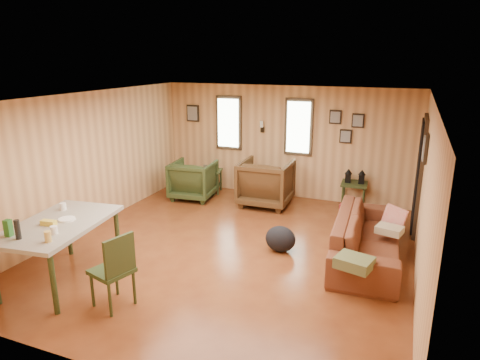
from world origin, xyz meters
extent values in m
cube|color=brown|center=(0.00, 0.00, -0.01)|extent=(5.50, 6.00, 0.02)
cube|color=#997C5B|center=(0.00, 0.00, 2.41)|extent=(5.50, 6.00, 0.02)
cube|color=tan|center=(0.00, 3.01, 1.20)|extent=(5.50, 0.02, 2.40)
cube|color=tan|center=(0.00, -3.01, 1.20)|extent=(5.50, 0.02, 2.40)
cube|color=tan|center=(-2.76, 0.00, 1.20)|extent=(0.02, 6.00, 2.40)
cube|color=tan|center=(2.76, 0.00, 1.20)|extent=(0.02, 6.00, 2.40)
cube|color=black|center=(-1.30, 2.97, 1.55)|extent=(0.60, 0.05, 1.20)
cube|color=#E0F2D1|center=(-1.30, 2.93, 1.55)|extent=(0.48, 0.04, 1.06)
cube|color=black|center=(0.30, 2.97, 1.55)|extent=(0.60, 0.05, 1.20)
cube|color=#E0F2D1|center=(0.30, 2.93, 1.55)|extent=(0.48, 0.04, 1.06)
cube|color=black|center=(-0.50, 2.95, 1.45)|extent=(0.07, 0.05, 0.12)
cylinder|color=silver|center=(-0.50, 2.89, 1.58)|extent=(0.07, 0.07, 0.14)
cube|color=black|center=(2.72, 1.95, 1.00)|extent=(0.06, 1.00, 2.05)
cube|color=black|center=(2.68, 1.95, 1.00)|extent=(0.04, 0.82, 1.90)
cube|color=black|center=(1.05, 2.97, 1.80)|extent=(0.24, 0.04, 0.28)
cube|color=#9E998C|center=(1.05, 2.94, 1.80)|extent=(0.19, 0.02, 0.22)
cube|color=black|center=(1.50, 2.97, 1.75)|extent=(0.24, 0.04, 0.28)
cube|color=#9E998C|center=(1.50, 2.94, 1.75)|extent=(0.19, 0.02, 0.22)
cube|color=black|center=(1.28, 2.97, 1.42)|extent=(0.24, 0.04, 0.28)
cube|color=#9E998C|center=(1.28, 2.94, 1.42)|extent=(0.19, 0.02, 0.22)
cube|color=black|center=(-2.20, 2.97, 1.72)|extent=(0.30, 0.04, 0.38)
cube|color=#9E998C|center=(-2.20, 2.94, 1.72)|extent=(0.24, 0.02, 0.31)
cube|color=black|center=(2.72, 0.85, 1.70)|extent=(0.04, 0.34, 0.42)
cube|color=#9E998C|center=(2.69, 0.85, 1.70)|extent=(0.02, 0.27, 0.34)
imported|color=brown|center=(2.05, 0.49, 0.47)|extent=(0.81, 2.42, 0.93)
imported|color=#452B14|center=(-0.16, 2.24, 0.52)|extent=(1.04, 0.98, 1.04)
imported|color=#2E3B1B|center=(-1.76, 2.08, 0.45)|extent=(0.96, 0.92, 0.90)
cube|color=#303C1B|center=(-1.61, 2.59, 0.50)|extent=(0.59, 0.56, 0.04)
cube|color=#303C1B|center=(-1.61, 2.59, 0.16)|extent=(0.54, 0.50, 0.03)
cylinder|color=#303C1B|center=(-1.77, 2.37, 0.25)|extent=(0.04, 0.04, 0.49)
cylinder|color=#303C1B|center=(-1.36, 2.46, 0.25)|extent=(0.04, 0.04, 0.49)
cylinder|color=#303C1B|center=(-1.85, 2.72, 0.25)|extent=(0.04, 0.04, 0.49)
cylinder|color=#303C1B|center=(-1.45, 2.82, 0.25)|extent=(0.04, 0.04, 0.49)
cube|color=brown|center=(-1.71, 2.57, 0.58)|extent=(0.09, 0.04, 0.12)
cube|color=brown|center=(-1.52, 2.61, 0.57)|extent=(0.08, 0.04, 0.11)
cube|color=#303C1B|center=(1.55, 2.74, 0.51)|extent=(0.54, 0.54, 0.04)
cylinder|color=#303C1B|center=(1.36, 2.53, 0.25)|extent=(0.04, 0.04, 0.51)
cylinder|color=#303C1B|center=(1.76, 2.55, 0.25)|extent=(0.04, 0.04, 0.51)
cylinder|color=#303C1B|center=(1.33, 2.93, 0.25)|extent=(0.04, 0.04, 0.51)
cylinder|color=#303C1B|center=(1.74, 2.96, 0.25)|extent=(0.04, 0.04, 0.51)
cube|color=black|center=(1.42, 2.73, 0.62)|extent=(0.12, 0.12, 0.18)
cone|color=black|center=(1.42, 2.73, 0.76)|extent=(0.16, 0.16, 0.10)
cube|color=black|center=(1.68, 2.75, 0.62)|extent=(0.12, 0.12, 0.18)
cone|color=black|center=(1.68, 2.75, 0.76)|extent=(0.16, 0.16, 0.10)
cube|color=maroon|center=(1.57, 2.17, 0.13)|extent=(0.39, 0.30, 0.26)
ellipsoid|color=black|center=(0.76, 0.23, 0.21)|extent=(0.59, 0.53, 0.42)
cube|color=#515730|center=(2.00, -0.73, 0.49)|extent=(0.51, 0.45, 0.14)
cube|color=red|center=(2.40, 0.86, 0.58)|extent=(0.40, 0.19, 0.39)
cube|color=tan|center=(2.35, 0.59, 0.47)|extent=(0.43, 0.37, 0.11)
cube|color=gray|center=(-1.75, -1.76, 0.82)|extent=(1.20, 1.78, 0.06)
cylinder|color=#303C1B|center=(-1.24, -2.43, 0.40)|extent=(0.07, 0.07, 0.80)
cylinder|color=#303C1B|center=(-2.26, -1.09, 0.40)|extent=(0.07, 0.07, 0.80)
cylinder|color=#303C1B|center=(-1.42, -0.99, 0.40)|extent=(0.07, 0.07, 0.80)
cylinder|color=white|center=(-1.51, -2.07, 0.90)|extent=(0.10, 0.10, 0.10)
cylinder|color=white|center=(-2.05, -1.35, 0.90)|extent=(0.10, 0.10, 0.10)
cube|color=#276424|center=(-1.97, -2.33, 0.96)|extent=(0.09, 0.09, 0.21)
cylinder|color=black|center=(-1.79, -2.35, 0.98)|extent=(0.07, 0.07, 0.25)
cylinder|color=tan|center=(-1.39, -2.28, 0.92)|extent=(0.09, 0.09, 0.13)
cylinder|color=white|center=(-1.71, -1.64, 0.86)|extent=(0.25, 0.25, 0.02)
cube|color=yellow|center=(-1.79, -1.88, 0.89)|extent=(0.21, 0.11, 0.07)
cube|color=#2E3B1B|center=(-0.72, -2.01, 0.47)|extent=(0.54, 0.54, 0.05)
cube|color=#303C1B|center=(-0.53, -2.06, 0.73)|extent=(0.16, 0.41, 0.48)
cylinder|color=#303C1B|center=(-0.94, -2.13, 0.23)|extent=(0.05, 0.05, 0.46)
cylinder|color=#303C1B|center=(-0.59, -2.23, 0.23)|extent=(0.05, 0.05, 0.46)
cylinder|color=#303C1B|center=(-0.84, -1.79, 0.23)|extent=(0.05, 0.05, 0.46)
cylinder|color=#303C1B|center=(-0.50, -1.89, 0.23)|extent=(0.05, 0.05, 0.46)
camera|label=1|loc=(2.48, -5.78, 2.98)|focal=32.00mm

